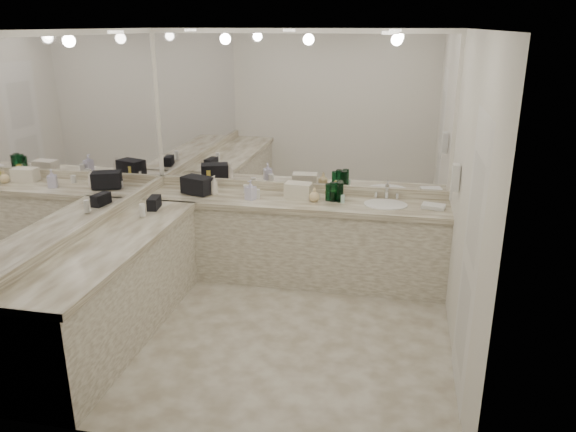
% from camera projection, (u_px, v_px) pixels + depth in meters
% --- Properties ---
extents(floor, '(3.20, 3.20, 0.00)m').
position_uv_depth(floor, '(268.00, 333.00, 5.05)').
color(floor, beige).
rests_on(floor, ground).
extents(ceiling, '(3.20, 3.20, 0.00)m').
position_uv_depth(ceiling, '(264.00, 29.00, 4.21)').
color(ceiling, white).
rests_on(ceiling, floor).
extents(wall_back, '(3.20, 0.02, 2.60)m').
position_uv_depth(wall_back, '(299.00, 156.00, 6.02)').
color(wall_back, silver).
rests_on(wall_back, floor).
extents(wall_left, '(0.02, 3.00, 2.60)m').
position_uv_depth(wall_left, '(90.00, 185.00, 4.93)').
color(wall_left, silver).
rests_on(wall_left, floor).
extents(wall_right, '(0.02, 3.00, 2.60)m').
position_uv_depth(wall_right, '(468.00, 207.00, 4.33)').
color(wall_right, silver).
rests_on(wall_right, floor).
extents(vanity_back_base, '(3.20, 0.60, 0.84)m').
position_uv_depth(vanity_back_base, '(294.00, 242.00, 6.03)').
color(vanity_back_base, silver).
rests_on(vanity_back_base, floor).
extents(vanity_back_top, '(3.20, 0.64, 0.06)m').
position_uv_depth(vanity_back_top, '(294.00, 202.00, 5.87)').
color(vanity_back_top, beige).
rests_on(vanity_back_top, vanity_back_base).
extents(vanity_left_base, '(0.60, 2.40, 0.84)m').
position_uv_depth(vanity_left_base, '(115.00, 293.00, 4.88)').
color(vanity_left_base, silver).
rests_on(vanity_left_base, floor).
extents(vanity_left_top, '(0.64, 2.42, 0.06)m').
position_uv_depth(vanity_left_top, '(110.00, 245.00, 4.73)').
color(vanity_left_top, beige).
rests_on(vanity_left_top, vanity_left_base).
extents(backsplash_back, '(3.20, 0.04, 0.10)m').
position_uv_depth(backsplash_back, '(299.00, 188.00, 6.11)').
color(backsplash_back, beige).
rests_on(backsplash_back, vanity_back_top).
extents(backsplash_left, '(0.04, 3.00, 0.10)m').
position_uv_depth(backsplash_left, '(96.00, 222.00, 5.04)').
color(backsplash_left, beige).
rests_on(backsplash_left, vanity_left_top).
extents(mirror_back, '(3.12, 0.01, 1.55)m').
position_uv_depth(mirror_back, '(299.00, 111.00, 5.85)').
color(mirror_back, white).
rests_on(mirror_back, wall_back).
extents(mirror_left, '(0.01, 2.92, 1.55)m').
position_uv_depth(mirror_left, '(85.00, 131.00, 4.77)').
color(mirror_left, white).
rests_on(mirror_left, wall_left).
extents(sink, '(0.44, 0.44, 0.03)m').
position_uv_depth(sink, '(386.00, 205.00, 5.69)').
color(sink, white).
rests_on(sink, vanity_back_top).
extents(faucet, '(0.24, 0.16, 0.14)m').
position_uv_depth(faucet, '(387.00, 192.00, 5.86)').
color(faucet, silver).
rests_on(faucet, vanity_back_top).
extents(wall_phone, '(0.06, 0.10, 0.24)m').
position_uv_depth(wall_phone, '(455.00, 177.00, 4.97)').
color(wall_phone, white).
rests_on(wall_phone, wall_right).
extents(door, '(0.02, 0.82, 2.10)m').
position_uv_depth(door, '(469.00, 262.00, 3.95)').
color(door, white).
rests_on(door, wall_right).
extents(black_toiletry_bag, '(0.36, 0.29, 0.18)m').
position_uv_depth(black_toiletry_bag, '(197.00, 186.00, 6.03)').
color(black_toiletry_bag, black).
rests_on(black_toiletry_bag, vanity_back_top).
extents(black_bag_spill, '(0.13, 0.23, 0.12)m').
position_uv_depth(black_bag_spill, '(154.00, 203.00, 5.56)').
color(black_bag_spill, black).
rests_on(black_bag_spill, vanity_left_top).
extents(cream_cosmetic_case, '(0.29, 0.19, 0.16)m').
position_uv_depth(cream_cosmetic_case, '(298.00, 190.00, 5.92)').
color(cream_cosmetic_case, beige).
rests_on(cream_cosmetic_case, vanity_back_top).
extents(hand_towel, '(0.25, 0.19, 0.04)m').
position_uv_depth(hand_towel, '(433.00, 206.00, 5.58)').
color(hand_towel, white).
rests_on(hand_towel, vanity_back_top).
extents(lotion_left, '(0.05, 0.05, 0.12)m').
position_uv_depth(lotion_left, '(142.00, 211.00, 5.31)').
color(lotion_left, white).
rests_on(lotion_left, vanity_left_top).
extents(soap_bottle_a, '(0.10, 0.10, 0.21)m').
position_uv_depth(soap_bottle_a, '(214.00, 185.00, 6.00)').
color(soap_bottle_a, silver).
rests_on(soap_bottle_a, vanity_back_top).
extents(soap_bottle_b, '(0.12, 0.12, 0.21)m').
position_uv_depth(soap_bottle_b, '(251.00, 190.00, 5.83)').
color(soap_bottle_b, silver).
rests_on(soap_bottle_b, vanity_back_top).
extents(soap_bottle_c, '(0.12, 0.12, 0.15)m').
position_uv_depth(soap_bottle_c, '(314.00, 195.00, 5.78)').
color(soap_bottle_c, beige).
rests_on(soap_bottle_c, vanity_back_top).
extents(green_bottle_0, '(0.07, 0.07, 0.20)m').
position_uv_depth(green_bottle_0, '(333.00, 192.00, 5.78)').
color(green_bottle_0, '#0B411D').
rests_on(green_bottle_0, vanity_back_top).
extents(green_bottle_1, '(0.07, 0.07, 0.18)m').
position_uv_depth(green_bottle_1, '(329.00, 192.00, 5.80)').
color(green_bottle_1, '#0B411D').
rests_on(green_bottle_1, vanity_back_top).
extents(green_bottle_2, '(0.07, 0.07, 0.21)m').
position_uv_depth(green_bottle_2, '(340.00, 192.00, 5.76)').
color(green_bottle_2, '#0B411D').
rests_on(green_bottle_2, vanity_back_top).
extents(green_bottle_3, '(0.07, 0.07, 0.20)m').
position_uv_depth(green_bottle_3, '(340.00, 190.00, 5.83)').
color(green_bottle_3, '#0B411D').
rests_on(green_bottle_3, vanity_back_top).
extents(amenity_bottle_0, '(0.06, 0.06, 0.09)m').
position_uv_depth(amenity_bottle_0, '(246.00, 189.00, 6.09)').
color(amenity_bottle_0, white).
rests_on(amenity_bottle_0, vanity_back_top).
extents(amenity_bottle_1, '(0.04, 0.04, 0.08)m').
position_uv_depth(amenity_bottle_1, '(293.00, 193.00, 5.95)').
color(amenity_bottle_1, '#9966B2').
rests_on(amenity_bottle_1, vanity_back_top).
extents(amenity_bottle_2, '(0.04, 0.04, 0.07)m').
position_uv_depth(amenity_bottle_2, '(313.00, 198.00, 5.79)').
color(amenity_bottle_2, white).
rests_on(amenity_bottle_2, vanity_back_top).
extents(amenity_bottle_3, '(0.04, 0.04, 0.09)m').
position_uv_depth(amenity_bottle_3, '(343.00, 199.00, 5.75)').
color(amenity_bottle_3, silver).
rests_on(amenity_bottle_3, vanity_back_top).
extents(amenity_bottle_4, '(0.06, 0.06, 0.10)m').
position_uv_depth(amenity_bottle_4, '(257.00, 194.00, 5.89)').
color(amenity_bottle_4, white).
rests_on(amenity_bottle_4, vanity_back_top).
extents(amenity_bottle_5, '(0.04, 0.04, 0.09)m').
position_uv_depth(amenity_bottle_5, '(330.00, 196.00, 5.82)').
color(amenity_bottle_5, white).
rests_on(amenity_bottle_5, vanity_back_top).
extents(amenity_bottle_6, '(0.06, 0.06, 0.14)m').
position_uv_depth(amenity_bottle_6, '(197.00, 185.00, 6.14)').
color(amenity_bottle_6, '#F2D84C').
rests_on(amenity_bottle_6, vanity_back_top).
extents(amenity_bottle_7, '(0.06, 0.06, 0.09)m').
position_uv_depth(amenity_bottle_7, '(333.00, 195.00, 5.88)').
color(amenity_bottle_7, '#F2D84C').
rests_on(amenity_bottle_7, vanity_back_top).
extents(amenity_bottle_8, '(0.05, 0.05, 0.07)m').
position_uv_depth(amenity_bottle_8, '(188.00, 188.00, 6.13)').
color(amenity_bottle_8, white).
rests_on(amenity_bottle_8, vanity_back_top).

